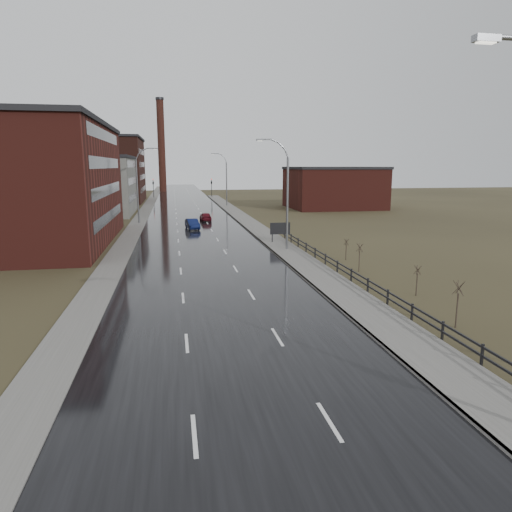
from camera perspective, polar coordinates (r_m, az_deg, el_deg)
name	(u,v)px	position (r m, az deg, el deg)	size (l,w,h in m)	color
road	(192,224)	(70.16, -7.97, 4.01)	(14.00, 300.00, 0.06)	black
sidewalk_right	(287,251)	(46.78, 3.92, 0.60)	(3.20, 180.00, 0.18)	#595651
curb_right	(273,252)	(46.44, 2.10, 0.54)	(0.16, 180.00, 0.18)	slate
sidewalk_left	(137,225)	(70.32, -14.68, 3.80)	(2.40, 260.00, 0.12)	#595651
warehouse_near	(3,184)	(57.59, -29.05, 7.91)	(22.44, 28.56, 13.50)	#471914
warehouse_mid	(87,185)	(88.96, -20.35, 8.31)	(16.32, 20.40, 10.50)	slate
warehouse_far	(87,170)	(119.31, -20.36, 10.08)	(26.52, 24.48, 15.50)	#331611
building_right	(334,187)	(97.44, 9.67, 8.45)	(18.36, 16.32, 8.50)	#471914
smokestack	(161,145)	(159.75, -11.74, 13.42)	(2.70, 2.70, 30.70)	#331611
streetlight_right_mid	(285,194)	(47.02, 3.60, 7.72)	(3.36, 0.28, 11.35)	slate
streetlight_left	(139,185)	(71.80, -14.39, 8.59)	(3.36, 0.28, 11.35)	slate
streetlight_right_far	(225,179)	(100.24, -3.88, 9.55)	(3.36, 0.28, 11.35)	slate
guardrail	(372,286)	(31.79, 14.31, -3.67)	(0.10, 53.05, 1.10)	black
shrub_c	(457,303)	(27.06, 23.88, -5.40)	(0.62, 0.65, 2.62)	#382D23
shrub_d	(417,280)	(32.70, 19.48, -2.82)	(0.50, 0.53, 2.11)	#382D23
shrub_e	(359,257)	(38.79, 12.80, -0.09)	(0.57, 0.60, 2.39)	#382D23
shrub_f	(346,249)	(43.39, 11.20, 0.89)	(0.48, 0.51, 2.02)	#382D23
billboard	(280,229)	(51.83, 3.03, 3.38)	(2.32, 0.17, 2.38)	black
traffic_light_left	(153,181)	(129.75, -12.74, 9.13)	(0.58, 2.73, 5.30)	black
traffic_light_right	(211,181)	(130.08, -5.59, 9.35)	(0.58, 2.73, 5.30)	black
car_near	(192,224)	(64.07, -7.96, 3.94)	(1.49, 4.27, 1.41)	#0C1540
car_far	(206,217)	(73.32, -6.33, 4.88)	(1.63, 4.05, 1.38)	#540E17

